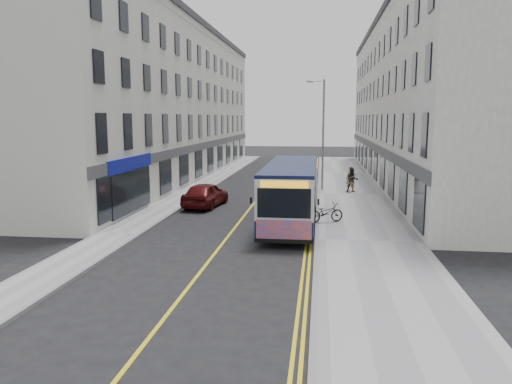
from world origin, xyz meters
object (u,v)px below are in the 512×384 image
(streetlamp, at_px, (322,131))
(pedestrian_far, at_px, (352,180))
(city_bus, at_px, (292,191))
(car_white, at_px, (304,167))
(pedestrian_near, at_px, (351,179))
(bicycle, at_px, (326,213))
(car_maroon, at_px, (206,194))

(streetlamp, relative_size, pedestrian_far, 4.70)
(city_bus, height_order, car_white, city_bus)
(city_bus, bearing_deg, streetlamp, 82.70)
(city_bus, distance_m, pedestrian_near, 11.27)
(streetlamp, bearing_deg, car_white, 99.11)
(streetlamp, height_order, bicycle, streetlamp)
(city_bus, bearing_deg, pedestrian_near, 71.57)
(car_maroon, bearing_deg, bicycle, 157.19)
(city_bus, height_order, car_maroon, city_bus)
(bicycle, height_order, pedestrian_far, pedestrian_far)
(car_white, bearing_deg, pedestrian_far, -68.32)
(bicycle, relative_size, pedestrian_far, 1.10)
(city_bus, bearing_deg, pedestrian_far, 70.85)
(pedestrian_far, bearing_deg, pedestrian_near, 129.00)
(pedestrian_far, bearing_deg, car_white, 106.13)
(streetlamp, height_order, city_bus, streetlamp)
(streetlamp, height_order, car_white, streetlamp)
(bicycle, distance_m, pedestrian_near, 10.86)
(city_bus, xyz_separation_m, car_white, (-0.12, 21.69, -0.90))
(bicycle, relative_size, car_maroon, 0.42)
(bicycle, bearing_deg, car_maroon, 34.92)
(city_bus, height_order, pedestrian_far, city_bus)
(pedestrian_far, distance_m, car_maroon, 11.11)
(pedestrian_far, bearing_deg, bicycle, -103.05)
(streetlamp, xyz_separation_m, car_maroon, (-6.89, -7.51, -3.63))
(pedestrian_far, relative_size, car_maroon, 0.39)
(car_maroon, bearing_deg, pedestrian_far, -137.27)
(car_white, bearing_deg, bicycle, -82.24)
(city_bus, bearing_deg, car_white, 90.31)
(city_bus, relative_size, bicycle, 5.64)
(city_bus, relative_size, pedestrian_far, 6.18)
(city_bus, distance_m, bicycle, 2.02)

